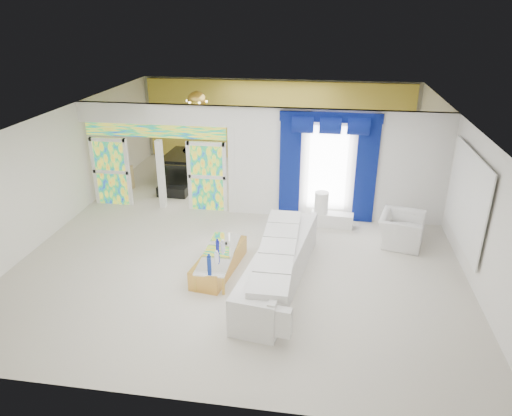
% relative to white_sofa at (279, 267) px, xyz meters
% --- Properties ---
extents(floor, '(12.00, 12.00, 0.00)m').
position_rel_white_sofa_xyz_m(floor, '(-0.99, 2.55, -0.38)').
color(floor, '#B7AF9E').
rests_on(floor, ground).
extents(dividing_wall, '(5.70, 0.18, 3.00)m').
position_rel_white_sofa_xyz_m(dividing_wall, '(1.16, 3.55, 1.12)').
color(dividing_wall, white).
rests_on(dividing_wall, ground).
extents(dividing_header, '(4.30, 0.18, 0.55)m').
position_rel_white_sofa_xyz_m(dividing_header, '(-3.84, 3.55, 2.34)').
color(dividing_header, white).
rests_on(dividing_header, dividing_wall).
extents(stained_panel_left, '(0.95, 0.04, 2.00)m').
position_rel_white_sofa_xyz_m(stained_panel_left, '(-5.27, 3.55, 0.62)').
color(stained_panel_left, '#994C3F').
rests_on(stained_panel_left, ground).
extents(stained_panel_right, '(0.95, 0.04, 2.00)m').
position_rel_white_sofa_xyz_m(stained_panel_right, '(-2.42, 3.55, 0.62)').
color(stained_panel_right, '#994C3F').
rests_on(stained_panel_right, ground).
extents(stained_transom, '(4.00, 0.05, 0.35)m').
position_rel_white_sofa_xyz_m(stained_transom, '(-3.84, 3.55, 1.87)').
color(stained_transom, '#994C3F').
rests_on(stained_transom, dividing_header).
extents(window_pane, '(1.00, 0.02, 2.30)m').
position_rel_white_sofa_xyz_m(window_pane, '(0.91, 3.45, 1.07)').
color(window_pane, white).
rests_on(window_pane, dividing_wall).
extents(blue_drape_left, '(0.55, 0.10, 2.80)m').
position_rel_white_sofa_xyz_m(blue_drape_left, '(-0.09, 3.42, 1.02)').
color(blue_drape_left, '#060343').
rests_on(blue_drape_left, ground).
extents(blue_drape_right, '(0.55, 0.10, 2.80)m').
position_rel_white_sofa_xyz_m(blue_drape_right, '(1.91, 3.42, 1.02)').
color(blue_drape_right, '#060343').
rests_on(blue_drape_right, ground).
extents(blue_pelmet, '(2.60, 0.12, 0.25)m').
position_rel_white_sofa_xyz_m(blue_pelmet, '(0.91, 3.42, 2.44)').
color(blue_pelmet, '#060343').
rests_on(blue_pelmet, dividing_wall).
extents(wall_mirror, '(0.04, 2.70, 1.90)m').
position_rel_white_sofa_xyz_m(wall_mirror, '(3.95, 1.55, 1.17)').
color(wall_mirror, white).
rests_on(wall_mirror, ground).
extents(gold_curtains, '(9.70, 0.12, 2.90)m').
position_rel_white_sofa_xyz_m(gold_curtains, '(-0.99, 8.45, 1.12)').
color(gold_curtains, '#B18B2A').
rests_on(gold_curtains, ground).
extents(white_sofa, '(1.43, 4.09, 0.76)m').
position_rel_white_sofa_xyz_m(white_sofa, '(0.00, 0.00, 0.00)').
color(white_sofa, silver).
rests_on(white_sofa, ground).
extents(coffee_table, '(0.92, 2.01, 0.43)m').
position_rel_white_sofa_xyz_m(coffee_table, '(-1.35, 0.30, -0.17)').
color(coffee_table, gold).
rests_on(coffee_table, ground).
extents(console_table, '(1.13, 0.42, 0.37)m').
position_rel_white_sofa_xyz_m(console_table, '(1.10, 2.97, -0.20)').
color(console_table, silver).
rests_on(console_table, ground).
extents(table_lamp, '(0.36, 0.36, 0.58)m').
position_rel_white_sofa_xyz_m(table_lamp, '(0.80, 2.97, 0.28)').
color(table_lamp, silver).
rests_on(table_lamp, console_table).
extents(armchair, '(1.26, 1.36, 0.75)m').
position_rel_white_sofa_xyz_m(armchair, '(2.77, 2.24, -0.01)').
color(armchair, silver).
rests_on(armchair, ground).
extents(grand_piano, '(1.38, 1.78, 0.88)m').
position_rel_white_sofa_xyz_m(grand_piano, '(-3.76, 5.97, 0.06)').
color(grand_piano, black).
rests_on(grand_piano, ground).
extents(piano_bench, '(0.93, 0.39, 0.31)m').
position_rel_white_sofa_xyz_m(piano_bench, '(-3.76, 4.37, -0.23)').
color(piano_bench, black).
rests_on(piano_bench, ground).
extents(tv_console, '(0.59, 0.55, 0.75)m').
position_rel_white_sofa_xyz_m(tv_console, '(-5.49, 4.72, -0.01)').
color(tv_console, tan).
rests_on(tv_console, ground).
extents(chandelier, '(0.60, 0.60, 0.60)m').
position_rel_white_sofa_xyz_m(chandelier, '(-3.29, 5.95, 2.27)').
color(chandelier, gold).
rests_on(chandelier, ceiling).
extents(decanters, '(0.20, 0.95, 0.28)m').
position_rel_white_sofa_xyz_m(decanters, '(-1.38, 0.15, 0.15)').
color(decanters, '#151B91').
rests_on(decanters, coffee_table).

